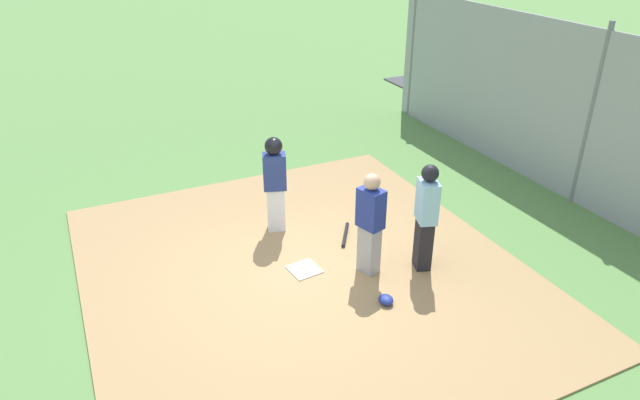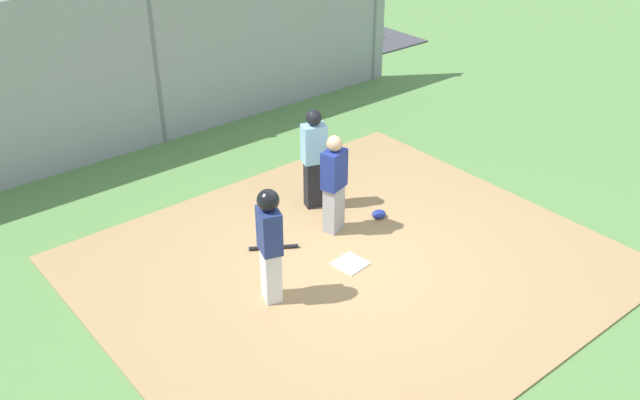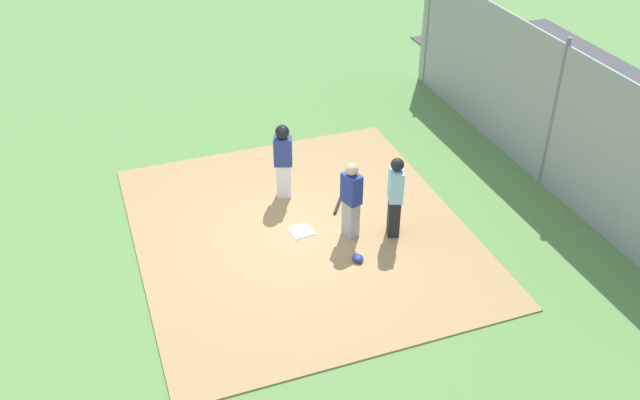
% 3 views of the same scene
% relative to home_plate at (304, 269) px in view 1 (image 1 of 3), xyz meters
% --- Properties ---
extents(ground_plane, '(140.00, 140.00, 0.00)m').
position_rel_home_plate_xyz_m(ground_plane, '(0.00, 0.00, -0.04)').
color(ground_plane, '#5B8947').
extents(dirt_infield, '(7.20, 6.40, 0.03)m').
position_rel_home_plate_xyz_m(dirt_infield, '(0.00, 0.00, -0.03)').
color(dirt_infield, '#A88456').
rests_on(dirt_infield, ground_plane).
extents(home_plate, '(0.49, 0.49, 0.02)m').
position_rel_home_plate_xyz_m(home_plate, '(0.00, 0.00, 0.00)').
color(home_plate, white).
rests_on(home_plate, dirt_infield).
extents(catcher, '(0.44, 0.36, 1.63)m').
position_rel_home_plate_xyz_m(catcher, '(-0.43, -0.89, 0.84)').
color(catcher, '#9E9EA3').
rests_on(catcher, dirt_infield).
extents(umpire, '(0.44, 0.37, 1.72)m').
position_rel_home_plate_xyz_m(umpire, '(-0.69, -1.69, 0.90)').
color(umpire, black).
rests_on(umpire, dirt_infield).
extents(runner, '(0.37, 0.44, 1.69)m').
position_rel_home_plate_xyz_m(runner, '(1.37, -0.08, 0.96)').
color(runner, silver).
rests_on(runner, dirt_infield).
extents(baseball_bat, '(0.66, 0.46, 0.06)m').
position_rel_home_plate_xyz_m(baseball_bat, '(0.63, -1.04, 0.02)').
color(baseball_bat, black).
rests_on(baseball_bat, dirt_infield).
extents(catcher_mask, '(0.24, 0.20, 0.12)m').
position_rel_home_plate_xyz_m(catcher_mask, '(-1.25, -0.71, 0.05)').
color(catcher_mask, navy).
rests_on(catcher_mask, dirt_infield).
extents(backstop_fence, '(12.00, 0.10, 3.35)m').
position_rel_home_plate_xyz_m(backstop_fence, '(0.00, -5.62, 1.56)').
color(backstop_fence, '#93999E').
rests_on(backstop_fence, ground_plane).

